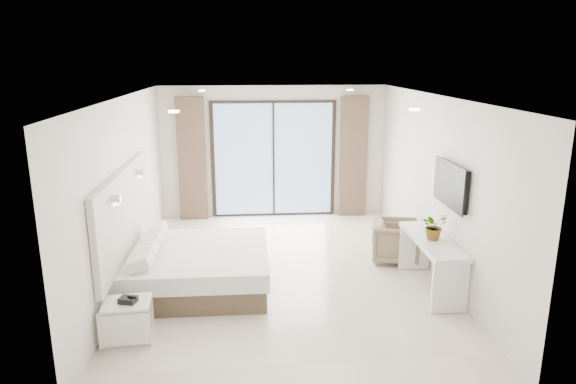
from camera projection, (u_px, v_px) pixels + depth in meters
name	position (u px, v px, depth m)	size (l,w,h in m)	color
ground	(284.00, 274.00, 7.92)	(6.20, 6.20, 0.00)	beige
room_shell	(269.00, 165.00, 8.18)	(4.62, 6.22, 2.72)	silver
bed	(196.00, 268.00, 7.40)	(2.01, 1.91, 0.70)	brown
nightstand	(128.00, 321.00, 6.00)	(0.57, 0.49, 0.49)	white
phone	(128.00, 300.00, 5.91)	(0.19, 0.15, 0.06)	black
console_desk	(432.00, 252.00, 7.26)	(0.50, 1.59, 0.77)	white
plant	(434.00, 229.00, 7.14)	(0.35, 0.39, 0.30)	#33662D
armchair	(396.00, 239.00, 8.35)	(0.72, 0.67, 0.74)	#91795E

